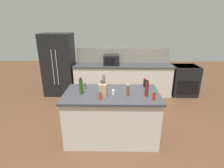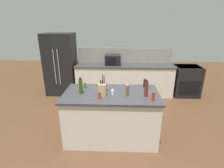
{
  "view_description": "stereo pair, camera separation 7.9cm",
  "coord_description": "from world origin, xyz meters",
  "px_view_note": "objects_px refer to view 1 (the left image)",
  "views": [
    {
      "loc": [
        0.06,
        -2.95,
        2.18
      ],
      "look_at": [
        0.0,
        0.35,
        0.99
      ],
      "focal_mm": 28.0,
      "sensor_mm": 36.0,
      "label": 1
    },
    {
      "loc": [
        0.14,
        -2.95,
        2.18
      ],
      "look_at": [
        0.0,
        0.35,
        0.99
      ],
      "focal_mm": 28.0,
      "sensor_mm": 36.0,
      "label": 2
    }
  ],
  "objects_px": {
    "salt_shaker": "(113,92)",
    "microwave": "(111,60)",
    "refrigerator": "(59,65)",
    "utensil_crock": "(104,87)",
    "hot_sauce_bottle": "(154,96)",
    "spice_jar_paprika": "(100,96)",
    "soy_sauce_bottle": "(145,83)",
    "spice_jar_oregano": "(85,86)",
    "pepper_grinder": "(128,90)",
    "knife_block": "(103,90)",
    "range_oven": "(184,80)",
    "vinegar_bottle": "(147,89)",
    "olive_oil_bottle": "(81,86)"
  },
  "relations": [
    {
      "from": "soy_sauce_bottle",
      "to": "spice_jar_paprika",
      "type": "bearing_deg",
      "value": -144.59
    },
    {
      "from": "utensil_crock",
      "to": "hot_sauce_bottle",
      "type": "xyz_separation_m",
      "value": [
        0.86,
        -0.39,
        -0.01
      ]
    },
    {
      "from": "hot_sauce_bottle",
      "to": "vinegar_bottle",
      "type": "relative_size",
      "value": 0.54
    },
    {
      "from": "utensil_crock",
      "to": "refrigerator",
      "type": "bearing_deg",
      "value": 125.18
    },
    {
      "from": "microwave",
      "to": "vinegar_bottle",
      "type": "height_order",
      "value": "microwave"
    },
    {
      "from": "spice_jar_paprika",
      "to": "utensil_crock",
      "type": "bearing_deg",
      "value": 83.29
    },
    {
      "from": "spice_jar_paprika",
      "to": "vinegar_bottle",
      "type": "height_order",
      "value": "vinegar_bottle"
    },
    {
      "from": "vinegar_bottle",
      "to": "knife_block",
      "type": "bearing_deg",
      "value": -178.88
    },
    {
      "from": "olive_oil_bottle",
      "to": "pepper_grinder",
      "type": "relative_size",
      "value": 1.44
    },
    {
      "from": "refrigerator",
      "to": "knife_block",
      "type": "distance_m",
      "value": 2.82
    },
    {
      "from": "microwave",
      "to": "utensil_crock",
      "type": "xyz_separation_m",
      "value": [
        -0.1,
        -2.09,
        -0.07
      ]
    },
    {
      "from": "range_oven",
      "to": "pepper_grinder",
      "type": "distance_m",
      "value": 3.05
    },
    {
      "from": "olive_oil_bottle",
      "to": "pepper_grinder",
      "type": "xyz_separation_m",
      "value": [
        0.83,
        -0.07,
        -0.04
      ]
    },
    {
      "from": "range_oven",
      "to": "spice_jar_oregano",
      "type": "bearing_deg",
      "value": -144.3
    },
    {
      "from": "knife_block",
      "to": "soy_sauce_bottle",
      "type": "height_order",
      "value": "knife_block"
    },
    {
      "from": "utensil_crock",
      "to": "pepper_grinder",
      "type": "height_order",
      "value": "utensil_crock"
    },
    {
      "from": "refrigerator",
      "to": "pepper_grinder",
      "type": "distance_m",
      "value": 3.06
    },
    {
      "from": "range_oven",
      "to": "soy_sauce_bottle",
      "type": "bearing_deg",
      "value": -129.77
    },
    {
      "from": "knife_block",
      "to": "spice_jar_paprika",
      "type": "height_order",
      "value": "knife_block"
    },
    {
      "from": "refrigerator",
      "to": "microwave",
      "type": "height_order",
      "value": "refrigerator"
    },
    {
      "from": "refrigerator",
      "to": "knife_block",
      "type": "xyz_separation_m",
      "value": [
        1.51,
        -2.38,
        0.13
      ]
    },
    {
      "from": "spice_jar_paprika",
      "to": "salt_shaker",
      "type": "relative_size",
      "value": 1.0
    },
    {
      "from": "spice_jar_paprika",
      "to": "olive_oil_bottle",
      "type": "height_order",
      "value": "olive_oil_bottle"
    },
    {
      "from": "microwave",
      "to": "pepper_grinder",
      "type": "height_order",
      "value": "microwave"
    },
    {
      "from": "hot_sauce_bottle",
      "to": "salt_shaker",
      "type": "distance_m",
      "value": 0.71
    },
    {
      "from": "hot_sauce_bottle",
      "to": "knife_block",
      "type": "bearing_deg",
      "value": 170.11
    },
    {
      "from": "range_oven",
      "to": "pepper_grinder",
      "type": "height_order",
      "value": "pepper_grinder"
    },
    {
      "from": "hot_sauce_bottle",
      "to": "soy_sauce_bottle",
      "type": "bearing_deg",
      "value": 94.91
    },
    {
      "from": "range_oven",
      "to": "microwave",
      "type": "height_order",
      "value": "microwave"
    },
    {
      "from": "pepper_grinder",
      "to": "vinegar_bottle",
      "type": "bearing_deg",
      "value": -1.57
    },
    {
      "from": "utensil_crock",
      "to": "vinegar_bottle",
      "type": "bearing_deg",
      "value": -16.34
    },
    {
      "from": "pepper_grinder",
      "to": "knife_block",
      "type": "bearing_deg",
      "value": -176.86
    },
    {
      "from": "utensil_crock",
      "to": "pepper_grinder",
      "type": "relative_size",
      "value": 1.52
    },
    {
      "from": "refrigerator",
      "to": "spice_jar_oregano",
      "type": "xyz_separation_m",
      "value": [
        1.13,
        -2.01,
        0.06
      ]
    },
    {
      "from": "refrigerator",
      "to": "olive_oil_bottle",
      "type": "distance_m",
      "value": 2.55
    },
    {
      "from": "salt_shaker",
      "to": "knife_block",
      "type": "bearing_deg",
      "value": -162.63
    },
    {
      "from": "olive_oil_bottle",
      "to": "salt_shaker",
      "type": "height_order",
      "value": "olive_oil_bottle"
    },
    {
      "from": "utensil_crock",
      "to": "soy_sauce_bottle",
      "type": "height_order",
      "value": "utensil_crock"
    },
    {
      "from": "knife_block",
      "to": "spice_jar_oregano",
      "type": "height_order",
      "value": "knife_block"
    },
    {
      "from": "hot_sauce_bottle",
      "to": "olive_oil_bottle",
      "type": "relative_size",
      "value": 0.52
    },
    {
      "from": "soy_sauce_bottle",
      "to": "spice_jar_oregano",
      "type": "relative_size",
      "value": 1.78
    },
    {
      "from": "range_oven",
      "to": "utensil_crock",
      "type": "bearing_deg",
      "value": -138.2
    },
    {
      "from": "refrigerator",
      "to": "spice_jar_paprika",
      "type": "height_order",
      "value": "refrigerator"
    },
    {
      "from": "range_oven",
      "to": "spice_jar_oregano",
      "type": "distance_m",
      "value": 3.39
    },
    {
      "from": "utensil_crock",
      "to": "salt_shaker",
      "type": "xyz_separation_m",
      "value": [
        0.17,
        -0.18,
        -0.03
      ]
    },
    {
      "from": "salt_shaker",
      "to": "microwave",
      "type": "bearing_deg",
      "value": 91.99
    },
    {
      "from": "utensil_crock",
      "to": "salt_shaker",
      "type": "distance_m",
      "value": 0.25
    },
    {
      "from": "hot_sauce_bottle",
      "to": "vinegar_bottle",
      "type": "distance_m",
      "value": 0.2
    },
    {
      "from": "vinegar_bottle",
      "to": "pepper_grinder",
      "type": "bearing_deg",
      "value": 178.43
    },
    {
      "from": "salt_shaker",
      "to": "pepper_grinder",
      "type": "xyz_separation_m",
      "value": [
        0.26,
        -0.03,
        0.05
      ]
    }
  ]
}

